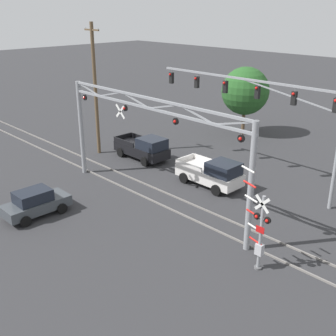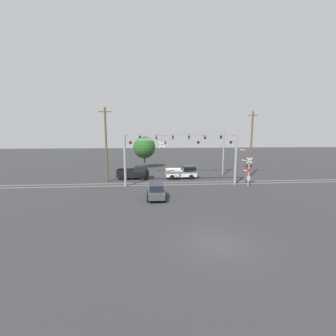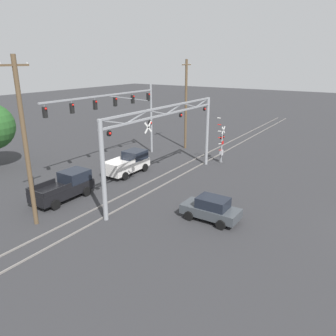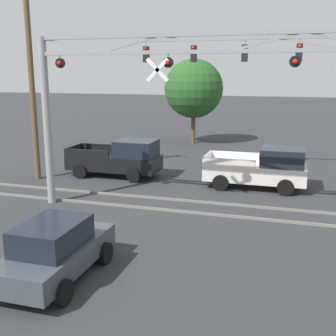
{
  "view_description": "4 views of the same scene",
  "coord_description": "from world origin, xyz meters",
  "px_view_note": "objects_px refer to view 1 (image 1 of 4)",
  "views": [
    {
      "loc": [
        17.89,
        0.4,
        11.66
      ],
      "look_at": [
        -0.76,
        18.49,
        1.56
      ],
      "focal_mm": 45.0,
      "sensor_mm": 36.0,
      "label": 1
    },
    {
      "loc": [
        -4.26,
        -12.82,
        6.78
      ],
      "look_at": [
        -1.74,
        16.66,
        2.33
      ],
      "focal_mm": 24.0,
      "sensor_mm": 36.0,
      "label": 2
    },
    {
      "loc": [
        -21.6,
        1.92,
        10.13
      ],
      "look_at": [
        -0.71,
        15.58,
        1.91
      ],
      "focal_mm": 35.0,
      "sensor_mm": 36.0,
      "label": 3
    },
    {
      "loc": [
        2.3,
        1.27,
        5.4
      ],
      "look_at": [
        -2.35,
        16.71,
        1.71
      ],
      "focal_mm": 45.0,
      "sensor_mm": 36.0,
      "label": 4
    }
  ],
  "objects_px": {
    "crossing_signal_mast": "(259,233)",
    "pickup_truck_lead": "(213,173)",
    "background_tree_beyond_span": "(245,91)",
    "traffic_signal_span": "(275,107)",
    "crossing_gantry": "(149,136)",
    "sedan_waiting": "(35,203)",
    "utility_pole_left": "(95,89)",
    "pickup_truck_following": "(144,148)"
  },
  "relations": [
    {
      "from": "pickup_truck_following",
      "to": "background_tree_beyond_span",
      "type": "height_order",
      "value": "background_tree_beyond_span"
    },
    {
      "from": "utility_pole_left",
      "to": "background_tree_beyond_span",
      "type": "xyz_separation_m",
      "value": [
        5.1,
        13.18,
        -1.22
      ]
    },
    {
      "from": "crossing_signal_mast",
      "to": "pickup_truck_following",
      "type": "distance_m",
      "value": 16.26
    },
    {
      "from": "crossing_gantry",
      "to": "utility_pole_left",
      "type": "xyz_separation_m",
      "value": [
        -10.25,
        3.41,
        0.95
      ]
    },
    {
      "from": "crossing_gantry",
      "to": "traffic_signal_span",
      "type": "relative_size",
      "value": 1.04
    },
    {
      "from": "crossing_signal_mast",
      "to": "pickup_truck_lead",
      "type": "distance_m",
      "value": 9.76
    },
    {
      "from": "crossing_gantry",
      "to": "sedan_waiting",
      "type": "relative_size",
      "value": 3.9
    },
    {
      "from": "crossing_gantry",
      "to": "crossing_signal_mast",
      "type": "height_order",
      "value": "crossing_gantry"
    },
    {
      "from": "utility_pole_left",
      "to": "traffic_signal_span",
      "type": "bearing_deg",
      "value": 16.05
    },
    {
      "from": "background_tree_beyond_span",
      "to": "crossing_gantry",
      "type": "bearing_deg",
      "value": -72.74
    },
    {
      "from": "pickup_truck_lead",
      "to": "background_tree_beyond_span",
      "type": "xyz_separation_m",
      "value": [
        -6.11,
        11.72,
        3.2
      ]
    },
    {
      "from": "traffic_signal_span",
      "to": "utility_pole_left",
      "type": "xyz_separation_m",
      "value": [
        -14.01,
        -4.03,
        -0.21
      ]
    },
    {
      "from": "sedan_waiting",
      "to": "utility_pole_left",
      "type": "height_order",
      "value": "utility_pole_left"
    },
    {
      "from": "background_tree_beyond_span",
      "to": "traffic_signal_span",
      "type": "bearing_deg",
      "value": -45.74
    },
    {
      "from": "crossing_gantry",
      "to": "crossing_signal_mast",
      "type": "distance_m",
      "value": 9.12
    },
    {
      "from": "sedan_waiting",
      "to": "utility_pole_left",
      "type": "relative_size",
      "value": 0.37
    },
    {
      "from": "traffic_signal_span",
      "to": "pickup_truck_lead",
      "type": "height_order",
      "value": "traffic_signal_span"
    },
    {
      "from": "traffic_signal_span",
      "to": "crossing_signal_mast",
      "type": "bearing_deg",
      "value": -59.82
    },
    {
      "from": "crossing_signal_mast",
      "to": "utility_pole_left",
      "type": "relative_size",
      "value": 0.47
    },
    {
      "from": "crossing_gantry",
      "to": "pickup_truck_lead",
      "type": "relative_size",
      "value": 3.19
    },
    {
      "from": "crossing_signal_mast",
      "to": "sedan_waiting",
      "type": "xyz_separation_m",
      "value": [
        -12.21,
        -4.86,
        -1.06
      ]
    },
    {
      "from": "pickup_truck_lead",
      "to": "pickup_truck_following",
      "type": "height_order",
      "value": "same"
    },
    {
      "from": "crossing_signal_mast",
      "to": "crossing_gantry",
      "type": "bearing_deg",
      "value": 173.25
    },
    {
      "from": "crossing_gantry",
      "to": "traffic_signal_span",
      "type": "xyz_separation_m",
      "value": [
        3.76,
        7.44,
        1.16
      ]
    },
    {
      "from": "crossing_signal_mast",
      "to": "pickup_truck_lead",
      "type": "bearing_deg",
      "value": 142.71
    },
    {
      "from": "sedan_waiting",
      "to": "background_tree_beyond_span",
      "type": "relative_size",
      "value": 0.6
    },
    {
      "from": "crossing_gantry",
      "to": "sedan_waiting",
      "type": "distance_m",
      "value": 7.77
    },
    {
      "from": "utility_pole_left",
      "to": "crossing_signal_mast",
      "type": "bearing_deg",
      "value": -13.18
    },
    {
      "from": "crossing_gantry",
      "to": "crossing_signal_mast",
      "type": "bearing_deg",
      "value": -6.75
    },
    {
      "from": "utility_pole_left",
      "to": "sedan_waiting",
      "type": "bearing_deg",
      "value": -54.11
    },
    {
      "from": "crossing_signal_mast",
      "to": "background_tree_beyond_span",
      "type": "height_order",
      "value": "background_tree_beyond_span"
    },
    {
      "from": "crossing_gantry",
      "to": "traffic_signal_span",
      "type": "height_order",
      "value": "traffic_signal_span"
    },
    {
      "from": "pickup_truck_following",
      "to": "utility_pole_left",
      "type": "height_order",
      "value": "utility_pole_left"
    },
    {
      "from": "utility_pole_left",
      "to": "background_tree_beyond_span",
      "type": "height_order",
      "value": "utility_pole_left"
    },
    {
      "from": "traffic_signal_span",
      "to": "pickup_truck_following",
      "type": "xyz_separation_m",
      "value": [
        -10.13,
        -2.39,
        -4.63
      ]
    },
    {
      "from": "background_tree_beyond_span",
      "to": "pickup_truck_lead",
      "type": "bearing_deg",
      "value": -62.49
    },
    {
      "from": "crossing_signal_mast",
      "to": "traffic_signal_span",
      "type": "relative_size",
      "value": 0.34
    },
    {
      "from": "background_tree_beyond_span",
      "to": "crossing_signal_mast",
      "type": "bearing_deg",
      "value": -51.84
    },
    {
      "from": "crossing_gantry",
      "to": "pickup_truck_following",
      "type": "relative_size",
      "value": 3.11
    },
    {
      "from": "crossing_gantry",
      "to": "pickup_truck_lead",
      "type": "height_order",
      "value": "crossing_gantry"
    },
    {
      "from": "utility_pole_left",
      "to": "pickup_truck_following",
      "type": "bearing_deg",
      "value": 22.92
    },
    {
      "from": "pickup_truck_following",
      "to": "background_tree_beyond_span",
      "type": "distance_m",
      "value": 12.03
    }
  ]
}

